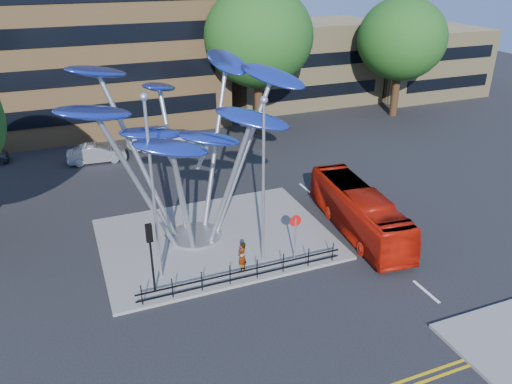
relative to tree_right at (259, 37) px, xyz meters
name	(u,v)px	position (x,y,z in m)	size (l,w,h in m)	color
ground	(278,299)	(-8.00, -22.00, -8.04)	(120.00, 120.00, 0.00)	black
traffic_island	(216,239)	(-9.00, -16.00, -7.96)	(12.00, 9.00, 0.15)	slate
low_building_near	(301,63)	(8.00, 8.00, -4.04)	(15.00, 8.00, 8.00)	tan
low_building_far	(424,62)	(22.00, 6.00, -4.54)	(12.00, 8.00, 7.00)	tan
tree_right	(259,37)	(0.00, 0.00, 0.00)	(8.80, 8.80, 12.11)	black
tree_far	(402,39)	(14.00, 0.00, -0.93)	(8.00, 8.00, 10.81)	black
leaf_sculpture	(186,115)	(-10.07, -15.32, -1.16)	(12.72, 9.54, 9.51)	#9EA0A5
street_lamp_left	(151,175)	(-12.50, -18.50, -2.68)	(0.36, 0.36, 8.80)	#9EA0A5
street_lamp_right	(263,168)	(-7.50, -19.00, -2.94)	(0.36, 0.36, 8.30)	#9EA0A5
traffic_light_island	(150,244)	(-13.00, -19.50, -5.42)	(0.28, 0.18, 3.42)	black
no_entry_sign_island	(295,230)	(-6.00, -19.48, -6.22)	(0.60, 0.10, 2.45)	#9EA0A5
pedestrian_railing_front	(244,274)	(-9.00, -20.30, -7.48)	(10.00, 0.06, 1.00)	black
red_bus	(359,211)	(-1.40, -17.99, -6.79)	(2.10, 8.98, 2.50)	#B41608
pedestrian	(242,257)	(-8.78, -19.50, -7.10)	(0.57, 0.38, 1.57)	gray
parked_car_mid	(97,153)	(-13.72, -1.94, -7.35)	(1.46, 4.18, 1.38)	#A6A9AE
parked_car_right	(161,136)	(-8.52, -0.22, -7.24)	(2.24, 5.50, 1.60)	silver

